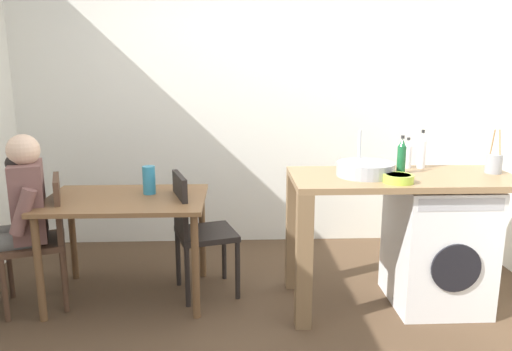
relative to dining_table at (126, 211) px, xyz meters
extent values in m
plane|color=#4C3826|center=(0.90, -0.56, -0.64)|extent=(5.46, 5.46, 0.00)
cube|color=silver|center=(0.90, 1.19, 0.71)|extent=(4.60, 0.10, 2.70)
cube|color=brown|center=(0.00, 0.00, 0.08)|extent=(1.10, 0.76, 0.03)
cylinder|color=brown|center=(-0.50, -0.33, -0.29)|extent=(0.05, 0.05, 0.71)
cylinder|color=brown|center=(0.50, -0.33, -0.29)|extent=(0.05, 0.05, 0.71)
cylinder|color=brown|center=(-0.50, 0.33, -0.29)|extent=(0.05, 0.05, 0.71)
cylinder|color=brown|center=(0.50, 0.33, -0.29)|extent=(0.05, 0.05, 0.71)
cube|color=#4C3323|center=(-0.62, -0.10, -0.19)|extent=(0.51, 0.51, 0.04)
cube|color=#4C3323|center=(-0.45, -0.04, 0.03)|extent=(0.16, 0.37, 0.45)
cylinder|color=#4C3323|center=(-0.73, -0.33, -0.42)|extent=(0.04, 0.04, 0.45)
cylinder|color=#4C3323|center=(-0.85, 0.01, -0.42)|extent=(0.04, 0.04, 0.45)
cylinder|color=#4C3323|center=(-0.39, -0.21, -0.42)|extent=(0.04, 0.04, 0.45)
cylinder|color=#4C3323|center=(-0.51, 0.13, -0.42)|extent=(0.04, 0.04, 0.45)
cube|color=black|center=(0.55, 0.05, -0.19)|extent=(0.50, 0.50, 0.04)
cube|color=black|center=(0.38, 0.00, 0.03)|extent=(0.14, 0.37, 0.45)
cylinder|color=black|center=(0.67, 0.27, -0.42)|extent=(0.04, 0.04, 0.45)
cylinder|color=black|center=(0.77, -0.07, -0.42)|extent=(0.04, 0.04, 0.45)
cylinder|color=black|center=(0.33, 0.17, -0.42)|extent=(0.04, 0.04, 0.45)
cylinder|color=black|center=(0.43, -0.17, -0.42)|extent=(0.04, 0.04, 0.45)
cylinder|color=#595651|center=(-0.76, -0.24, -0.14)|extent=(0.42, 0.26, 0.14)
cylinder|color=#595651|center=(-0.82, -0.07, -0.14)|extent=(0.42, 0.26, 0.14)
cube|color=brown|center=(-0.62, -0.10, 0.11)|extent=(0.30, 0.39, 0.52)
cylinder|color=brown|center=(-0.57, -0.31, 0.09)|extent=(0.21, 0.15, 0.31)
cylinder|color=brown|center=(-0.71, 0.09, 0.09)|extent=(0.21, 0.15, 0.31)
sphere|color=beige|center=(-0.62, -0.10, 0.45)|extent=(0.21, 0.21, 0.21)
sphere|color=black|center=(-0.68, -0.12, 0.37)|extent=(0.12, 0.12, 0.12)
cube|color=olive|center=(1.89, -0.18, 0.26)|extent=(1.50, 0.68, 0.04)
cube|color=brown|center=(1.19, -0.47, -0.20)|extent=(0.10, 0.10, 0.88)
cube|color=brown|center=(1.19, 0.11, -0.20)|extent=(0.10, 0.10, 0.88)
cube|color=white|center=(2.15, -0.18, -0.21)|extent=(0.60, 0.60, 0.86)
cylinder|color=black|center=(2.15, -0.49, -0.26)|extent=(0.32, 0.02, 0.32)
cube|color=#B2B2B7|center=(2.15, -0.48, 0.16)|extent=(0.54, 0.01, 0.08)
cylinder|color=#9EA0A5|center=(1.62, -0.18, 0.32)|extent=(0.38, 0.38, 0.09)
cylinder|color=#B2B2B7|center=(1.62, 0.00, 0.42)|extent=(0.02, 0.02, 0.28)
cylinder|color=#19592D|center=(1.89, -0.11, 0.37)|extent=(0.06, 0.06, 0.19)
cone|color=#19592D|center=(1.89, -0.11, 0.49)|extent=(0.05, 0.05, 0.05)
cylinder|color=#262626|center=(1.89, -0.11, 0.52)|extent=(0.02, 0.02, 0.02)
cylinder|color=silver|center=(1.99, 0.07, 0.36)|extent=(0.06, 0.06, 0.16)
cone|color=silver|center=(1.99, 0.07, 0.46)|extent=(0.05, 0.05, 0.04)
cylinder|color=#262626|center=(1.99, 0.07, 0.49)|extent=(0.02, 0.02, 0.02)
cylinder|color=silver|center=(2.09, 0.06, 0.38)|extent=(0.06, 0.06, 0.20)
cone|color=silver|center=(2.09, 0.06, 0.50)|extent=(0.05, 0.05, 0.05)
cylinder|color=#262626|center=(2.09, 0.06, 0.54)|extent=(0.02, 0.02, 0.02)
cylinder|color=#A8C63D|center=(1.78, -0.38, 0.30)|extent=(0.19, 0.19, 0.05)
cylinder|color=olive|center=(1.78, -0.38, 0.32)|extent=(0.15, 0.15, 0.03)
cylinder|color=gray|center=(2.52, -0.13, 0.34)|extent=(0.11, 0.11, 0.13)
cylinder|color=#99724C|center=(2.50, -0.12, 0.49)|extent=(0.01, 0.04, 0.18)
cylinder|color=#99724C|center=(2.54, -0.14, 0.49)|extent=(0.01, 0.05, 0.18)
cylinder|color=teal|center=(0.15, 0.10, 0.20)|extent=(0.09, 0.09, 0.20)
cube|color=#B2B2B7|center=(1.84, -0.28, 0.28)|extent=(0.15, 0.06, 0.01)
cube|color=#262628|center=(1.84, -0.28, 0.28)|extent=(0.15, 0.06, 0.01)
camera|label=1|loc=(0.77, -3.28, 0.97)|focal=33.99mm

